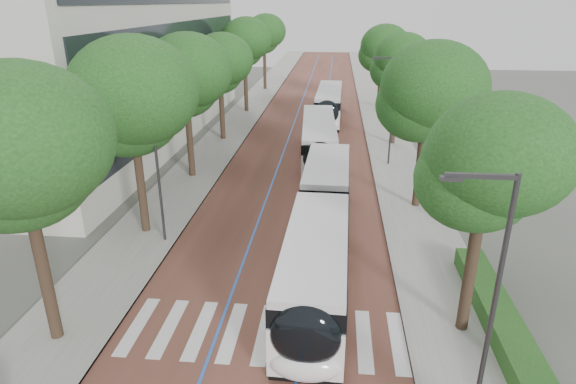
% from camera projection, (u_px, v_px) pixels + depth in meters
% --- Properties ---
extents(ground, '(160.00, 160.00, 0.00)m').
position_uv_depth(ground, '(255.00, 351.00, 17.39)').
color(ground, '#51544C').
rests_on(ground, ground).
extents(road, '(11.00, 140.00, 0.02)m').
position_uv_depth(road, '(312.00, 113.00, 54.37)').
color(road, brown).
rests_on(road, ground).
extents(sidewalk_left, '(4.00, 140.00, 0.12)m').
position_uv_depth(sidewalk_left, '(247.00, 111.00, 55.03)').
color(sidewalk_left, gray).
rests_on(sidewalk_left, ground).
extents(sidewalk_right, '(4.00, 140.00, 0.12)m').
position_uv_depth(sidewalk_right, '(379.00, 114.00, 53.67)').
color(sidewalk_right, gray).
rests_on(sidewalk_right, ground).
extents(kerb_left, '(0.20, 140.00, 0.14)m').
position_uv_depth(kerb_left, '(263.00, 111.00, 54.86)').
color(kerb_left, gray).
rests_on(kerb_left, ground).
extents(kerb_right, '(0.20, 140.00, 0.14)m').
position_uv_depth(kerb_right, '(362.00, 114.00, 53.85)').
color(kerb_right, gray).
rests_on(kerb_right, ground).
extents(zebra_crossing, '(10.55, 3.60, 0.01)m').
position_uv_depth(zebra_crossing, '(265.00, 333.00, 18.28)').
color(zebra_crossing, silver).
rests_on(zebra_crossing, ground).
extents(lane_line_left, '(0.12, 126.00, 0.01)m').
position_uv_depth(lane_line_left, '(298.00, 112.00, 54.51)').
color(lane_line_left, blue).
rests_on(lane_line_left, road).
extents(lane_line_right, '(0.12, 126.00, 0.01)m').
position_uv_depth(lane_line_right, '(326.00, 113.00, 54.22)').
color(lane_line_right, blue).
rests_on(lane_line_right, road).
extents(office_building, '(18.11, 40.00, 14.00)m').
position_uv_depth(office_building, '(86.00, 59.00, 42.46)').
color(office_building, '#B1B0A4').
rests_on(office_building, ground).
extents(hedge, '(1.20, 14.00, 0.80)m').
position_uv_depth(hedge, '(519.00, 357.00, 16.37)').
color(hedge, '#1A4818').
rests_on(hedge, sidewalk_right).
extents(streetlight_near, '(1.82, 0.20, 8.00)m').
position_uv_depth(streetlight_near, '(489.00, 295.00, 12.23)').
color(streetlight_near, '#313134').
rests_on(streetlight_near, sidewalk_right).
extents(streetlight_far, '(1.82, 0.20, 8.00)m').
position_uv_depth(streetlight_far, '(391.00, 103.00, 35.35)').
color(streetlight_far, '#313134').
rests_on(streetlight_far, sidewalk_right).
extents(lamp_post_left, '(0.14, 0.14, 8.00)m').
position_uv_depth(lamp_post_left, '(157.00, 167.00, 23.81)').
color(lamp_post_left, '#313134').
rests_on(lamp_post_left, sidewalk_left).
extents(trees_left, '(6.32, 60.63, 9.82)m').
position_uv_depth(trees_left, '(203.00, 68.00, 36.51)').
color(trees_left, black).
rests_on(trees_left, ground).
extents(trees_right, '(5.97, 47.21, 9.31)m').
position_uv_depth(trees_right, '(406.00, 76.00, 35.47)').
color(trees_right, black).
rests_on(trees_right, ground).
extents(lead_bus, '(2.98, 18.45, 3.20)m').
position_uv_depth(lead_bus, '(321.00, 229.00, 22.98)').
color(lead_bus, black).
rests_on(lead_bus, ground).
extents(bus_queued_0, '(3.14, 12.51, 3.20)m').
position_uv_depth(bus_queued_0, '(319.00, 142.00, 37.34)').
color(bus_queued_0, white).
rests_on(bus_queued_0, ground).
extents(bus_queued_1, '(2.76, 12.44, 3.20)m').
position_uv_depth(bus_queued_1, '(329.00, 105.00, 50.59)').
color(bus_queued_1, white).
rests_on(bus_queued_1, ground).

